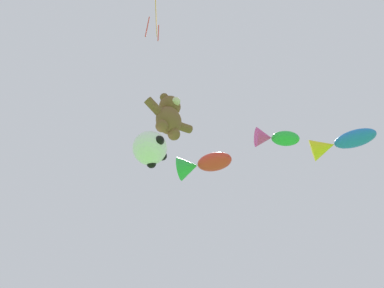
{
  "coord_description": "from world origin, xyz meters",
  "views": [
    {
      "loc": [
        -3.89,
        -1.02,
        0.85
      ],
      "look_at": [
        0.59,
        4.04,
        8.96
      ],
      "focal_mm": 35.0,
      "sensor_mm": 36.0,
      "label": 1
    }
  ],
  "objects_px": {
    "teddy_bear_kite": "(169,116)",
    "diamond_kite": "(156,16)",
    "fish_kite_crimson": "(201,164)",
    "fish_kite_emerald": "(275,138)",
    "soccer_ball_kite": "(150,148)",
    "fish_kite_cobalt": "(339,143)"
  },
  "relations": [
    {
      "from": "soccer_ball_kite",
      "to": "teddy_bear_kite",
      "type": "bearing_deg",
      "value": -27.94
    },
    {
      "from": "teddy_bear_kite",
      "to": "fish_kite_crimson",
      "type": "relative_size",
      "value": 0.82
    },
    {
      "from": "fish_kite_crimson",
      "to": "fish_kite_cobalt",
      "type": "relative_size",
      "value": 0.89
    },
    {
      "from": "teddy_bear_kite",
      "to": "fish_kite_cobalt",
      "type": "xyz_separation_m",
      "value": [
        6.06,
        -2.22,
        1.61
      ]
    },
    {
      "from": "diamond_kite",
      "to": "fish_kite_emerald",
      "type": "bearing_deg",
      "value": 2.06
    },
    {
      "from": "teddy_bear_kite",
      "to": "fish_kite_emerald",
      "type": "xyz_separation_m",
      "value": [
        4.26,
        -0.75,
        1.78
      ]
    },
    {
      "from": "diamond_kite",
      "to": "teddy_bear_kite",
      "type": "bearing_deg",
      "value": 31.94
    },
    {
      "from": "fish_kite_emerald",
      "to": "fish_kite_cobalt",
      "type": "bearing_deg",
      "value": -39.08
    },
    {
      "from": "teddy_bear_kite",
      "to": "soccer_ball_kite",
      "type": "xyz_separation_m",
      "value": [
        -0.37,
        0.2,
        -1.57
      ]
    },
    {
      "from": "teddy_bear_kite",
      "to": "diamond_kite",
      "type": "bearing_deg",
      "value": -148.06
    },
    {
      "from": "teddy_bear_kite",
      "to": "fish_kite_emerald",
      "type": "bearing_deg",
      "value": -10.04
    },
    {
      "from": "diamond_kite",
      "to": "fish_kite_crimson",
      "type": "bearing_deg",
      "value": 30.98
    },
    {
      "from": "soccer_ball_kite",
      "to": "fish_kite_crimson",
      "type": "relative_size",
      "value": 0.46
    },
    {
      "from": "teddy_bear_kite",
      "to": "fish_kite_crimson",
      "type": "xyz_separation_m",
      "value": [
        2.82,
        1.66,
        1.27
      ]
    },
    {
      "from": "fish_kite_emerald",
      "to": "diamond_kite",
      "type": "bearing_deg",
      "value": -177.94
    },
    {
      "from": "fish_kite_crimson",
      "to": "fish_kite_cobalt",
      "type": "bearing_deg",
      "value": -50.07
    },
    {
      "from": "fish_kite_crimson",
      "to": "fish_kite_cobalt",
      "type": "xyz_separation_m",
      "value": [
        3.24,
        -3.88,
        0.33
      ]
    },
    {
      "from": "fish_kite_crimson",
      "to": "soccer_ball_kite",
      "type": "bearing_deg",
      "value": -155.44
    },
    {
      "from": "diamond_kite",
      "to": "soccer_ball_kite",
      "type": "bearing_deg",
      "value": 44.77
    },
    {
      "from": "fish_kite_emerald",
      "to": "fish_kite_cobalt",
      "type": "relative_size",
      "value": 0.7
    },
    {
      "from": "soccer_ball_kite",
      "to": "diamond_kite",
      "type": "distance_m",
      "value": 5.0
    },
    {
      "from": "teddy_bear_kite",
      "to": "diamond_kite",
      "type": "height_order",
      "value": "diamond_kite"
    }
  ]
}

